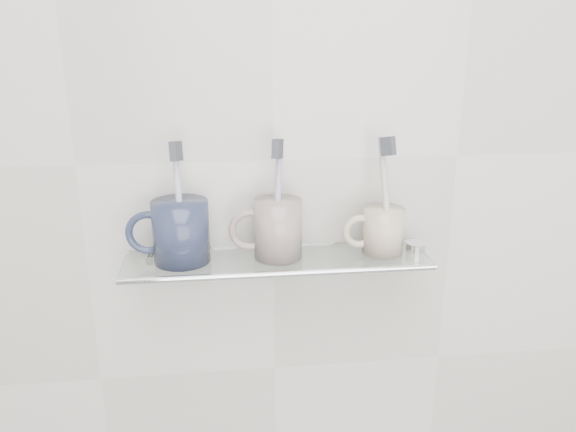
{
  "coord_description": "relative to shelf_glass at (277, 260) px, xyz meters",
  "views": [
    {
      "loc": [
        -0.08,
        0.19,
        1.45
      ],
      "look_at": [
        0.02,
        1.04,
        1.17
      ],
      "focal_mm": 35.0,
      "sensor_mm": 36.0,
      "label": 1
    }
  ],
  "objects": [
    {
      "name": "mug_left_handle",
      "position": [
        -0.21,
        0.0,
        0.05
      ],
      "size": [
        0.07,
        0.01,
        0.07
      ],
      "primitive_type": "torus",
      "rotation": [
        1.57,
        0.0,
        0.0
      ],
      "color": "#181E34",
      "rests_on": "mug_left"
    },
    {
      "name": "mug_center",
      "position": [
        0.0,
        0.0,
        0.05
      ],
      "size": [
        0.08,
        0.08,
        0.1
      ],
      "primitive_type": "cylinder",
      "rotation": [
        0.0,
        0.0,
        0.01
      ],
      "color": "silver",
      "rests_on": "shelf_glass"
    },
    {
      "name": "wall_back",
      "position": [
        0.0,
        0.06,
        0.15
      ],
      "size": [
        2.5,
        0.0,
        2.5
      ],
      "primitive_type": "plane",
      "rotation": [
        1.57,
        0.0,
        0.0
      ],
      "color": "beige",
      "rests_on": "ground"
    },
    {
      "name": "bristles_right",
      "position": [
        0.18,
        0.0,
        0.19
      ],
      "size": [
        0.02,
        0.03,
        0.04
      ],
      "primitive_type": "cube",
      "rotation": [
        -0.23,
        0.08,
        0.62
      ],
      "color": "#373842",
      "rests_on": "toothbrush_right"
    },
    {
      "name": "mug_right",
      "position": [
        0.18,
        0.0,
        0.04
      ],
      "size": [
        0.08,
        0.08,
        0.08
      ],
      "primitive_type": "cylinder",
      "rotation": [
        0.0,
        0.0,
        0.12
      ],
      "color": "beige",
      "rests_on": "shelf_glass"
    },
    {
      "name": "shelf_rail",
      "position": [
        0.0,
        -0.06,
        0.0
      ],
      "size": [
        0.5,
        0.01,
        0.01
      ],
      "primitive_type": "cylinder",
      "rotation": [
        0.0,
        1.57,
        0.0
      ],
      "color": "silver",
      "rests_on": "shelf_glass"
    },
    {
      "name": "toothbrush_right",
      "position": [
        0.18,
        0.0,
        0.1
      ],
      "size": [
        0.03,
        0.06,
        0.19
      ],
      "primitive_type": "cylinder",
      "rotation": [
        -0.23,
        0.08,
        0.62
      ],
      "color": "#C0B2A6",
      "rests_on": "mug_right"
    },
    {
      "name": "bracket_right",
      "position": [
        0.21,
        0.05,
        -0.01
      ],
      "size": [
        0.02,
        0.03,
        0.02
      ],
      "primitive_type": "cylinder",
      "rotation": [
        1.57,
        0.0,
        0.0
      ],
      "color": "silver",
      "rests_on": "wall_back"
    },
    {
      "name": "mug_center_handle",
      "position": [
        -0.04,
        0.0,
        0.05
      ],
      "size": [
        0.07,
        0.01,
        0.07
      ],
      "primitive_type": "torus",
      "rotation": [
        1.57,
        0.0,
        0.0
      ],
      "color": "silver",
      "rests_on": "mug_center"
    },
    {
      "name": "toothbrush_center",
      "position": [
        0.0,
        0.0,
        0.1
      ],
      "size": [
        0.02,
        0.04,
        0.19
      ],
      "primitive_type": "cylinder",
      "rotation": [
        -0.14,
        -0.0,
        -0.43
      ],
      "color": "#9393B5",
      "rests_on": "mug_center"
    },
    {
      "name": "bracket_left",
      "position": [
        -0.21,
        0.05,
        -0.01
      ],
      "size": [
        0.02,
        0.03,
        0.02
      ],
      "primitive_type": "cylinder",
      "rotation": [
        1.57,
        0.0,
        0.0
      ],
      "color": "silver",
      "rests_on": "wall_back"
    },
    {
      "name": "shelf_glass",
      "position": [
        0.0,
        0.0,
        0.0
      ],
      "size": [
        0.5,
        0.12,
        0.01
      ],
      "primitive_type": "cube",
      "color": "silver",
      "rests_on": "wall_back"
    },
    {
      "name": "mug_right_handle",
      "position": [
        0.14,
        0.0,
        0.04
      ],
      "size": [
        0.06,
        0.01,
        0.06
      ],
      "primitive_type": "torus",
      "rotation": [
        1.57,
        0.0,
        0.0
      ],
      "color": "beige",
      "rests_on": "mug_right"
    },
    {
      "name": "toothbrush_left",
      "position": [
        -0.15,
        0.0,
        0.1
      ],
      "size": [
        0.02,
        0.05,
        0.19
      ],
      "primitive_type": "cylinder",
      "rotation": [
        -0.15,
        -0.1,
        -0.38
      ],
      "color": "#ABAFD5",
      "rests_on": "mug_left"
    },
    {
      "name": "bristles_center",
      "position": [
        0.0,
        0.0,
        0.19
      ],
      "size": [
        0.02,
        0.03,
        0.03
      ],
      "primitive_type": "cube",
      "rotation": [
        -0.14,
        -0.0,
        -0.43
      ],
      "color": "#373842",
      "rests_on": "toothbrush_center"
    },
    {
      "name": "bristles_left",
      "position": [
        -0.15,
        0.0,
        0.19
      ],
      "size": [
        0.02,
        0.03,
        0.03
      ],
      "primitive_type": "cube",
      "rotation": [
        -0.15,
        -0.1,
        -0.38
      ],
      "color": "#373842",
      "rests_on": "toothbrush_left"
    },
    {
      "name": "mug_left",
      "position": [
        -0.15,
        0.0,
        0.05
      ],
      "size": [
        0.09,
        0.09,
        0.1
      ],
      "primitive_type": "cylinder",
      "rotation": [
        0.0,
        0.0,
        0.04
      ],
      "color": "#181E34",
      "rests_on": "shelf_glass"
    },
    {
      "name": "chrome_cap",
      "position": [
        0.24,
        0.0,
        0.01
      ],
      "size": [
        0.03,
        0.03,
        0.01
      ],
      "primitive_type": "cylinder",
      "color": "silver",
      "rests_on": "shelf_glass"
    }
  ]
}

